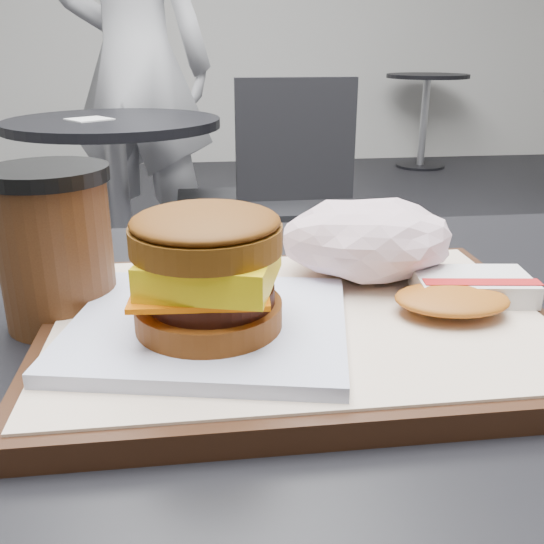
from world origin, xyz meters
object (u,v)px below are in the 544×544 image
at_px(serving_tray, 300,325).
at_px(neighbor_table, 118,179).
at_px(crumpled_wrapper, 368,239).
at_px(coffee_cup, 55,242).
at_px(hash_brown, 463,292).
at_px(neighbor_chair, 259,192).
at_px(breakfast_sandwich, 208,284).
at_px(customer_table, 307,513).
at_px(patron, 135,65).

distance_m(serving_tray, neighbor_table, 1.71).
height_order(crumpled_wrapper, coffee_cup, coffee_cup).
relative_size(hash_brown, neighbor_chair, 0.14).
bearing_deg(breakfast_sandwich, hash_brown, 8.88).
bearing_deg(hash_brown, serving_tray, -179.47).
distance_m(customer_table, breakfast_sandwich, 0.26).
distance_m(customer_table, hash_brown, 0.25).
relative_size(breakfast_sandwich, neighbor_chair, 0.25).
bearing_deg(hash_brown, customer_table, 173.25).
distance_m(serving_tray, coffee_cup, 0.20).
bearing_deg(coffee_cup, breakfast_sandwich, -35.07).
xyz_separation_m(breakfast_sandwich, hash_brown, (0.20, 0.03, -0.03)).
height_order(neighbor_chair, patron, patron).
height_order(crumpled_wrapper, neighbor_chair, neighbor_chair).
distance_m(breakfast_sandwich, patron, 2.38).
relative_size(hash_brown, crumpled_wrapper, 0.83).
xyz_separation_m(crumpled_wrapper, neighbor_table, (-0.41, 1.59, -0.27)).
distance_m(neighbor_table, patron, 0.75).
height_order(customer_table, breakfast_sandwich, breakfast_sandwich).
height_order(serving_tray, neighbor_table, serving_tray).
distance_m(serving_tray, crumpled_wrapper, 0.11).
bearing_deg(breakfast_sandwich, customer_table, 28.79).
bearing_deg(breakfast_sandwich, coffee_cup, 144.93).
relative_size(breakfast_sandwich, coffee_cup, 1.75).
distance_m(coffee_cup, neighbor_table, 1.65).
distance_m(breakfast_sandwich, neighbor_chair, 1.67).
bearing_deg(neighbor_table, breakfast_sandwich, -80.98).
bearing_deg(customer_table, breakfast_sandwich, -151.21).
bearing_deg(customer_table, coffee_cup, 169.45).
bearing_deg(hash_brown, crumpled_wrapper, 128.58).
height_order(crumpled_wrapper, patron, patron).
xyz_separation_m(neighbor_table, neighbor_chair, (0.47, -0.07, -0.04)).
relative_size(customer_table, crumpled_wrapper, 5.39).
relative_size(hash_brown, neighbor_table, 0.16).
xyz_separation_m(serving_tray, neighbor_chair, (0.14, 1.59, -0.27)).
bearing_deg(crumpled_wrapper, neighbor_table, 104.40).
bearing_deg(serving_tray, customer_table, 49.25).
bearing_deg(neighbor_chair, crumpled_wrapper, -92.44).
bearing_deg(patron, breakfast_sandwich, 113.93).
distance_m(coffee_cup, neighbor_chair, 1.61).
bearing_deg(serving_tray, neighbor_chair, 85.11).
xyz_separation_m(hash_brown, neighbor_table, (-0.47, 1.66, -0.25)).
bearing_deg(patron, neighbor_chair, 139.16).
bearing_deg(customer_table, serving_tray, -130.75).
bearing_deg(coffee_cup, patron, 93.12).
relative_size(crumpled_wrapper, coffee_cup, 1.18).
relative_size(serving_tray, breakfast_sandwich, 1.72).
distance_m(breakfast_sandwich, coffee_cup, 0.14).
bearing_deg(hash_brown, breakfast_sandwich, -171.12).
xyz_separation_m(neighbor_table, patron, (0.03, 0.67, 0.35)).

